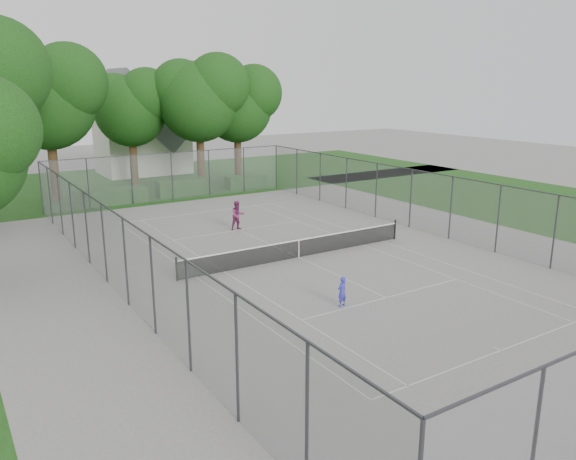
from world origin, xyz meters
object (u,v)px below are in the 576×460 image
girl_player (342,291)px  woman_player (238,215)px  tennis_net (299,248)px  house (142,132)px

girl_player → woman_player: 12.85m
tennis_net → house: 31.20m
tennis_net → house: size_ratio=1.32×
girl_player → woman_player: size_ratio=0.70×
woman_player → girl_player: bearing=-98.4°
tennis_net → house: (2.45, 30.92, 3.41)m
girl_player → tennis_net: bearing=-120.8°
tennis_net → woman_player: bearing=89.9°
house → girl_player: size_ratio=8.10×
house → woman_player: 24.67m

